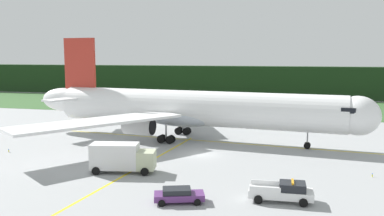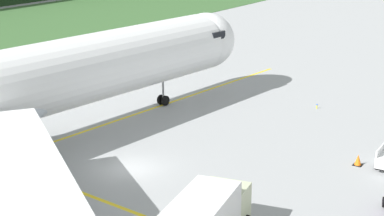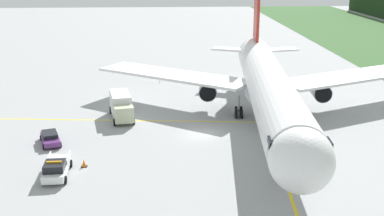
# 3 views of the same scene
# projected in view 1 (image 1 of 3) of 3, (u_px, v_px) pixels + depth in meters

# --- Properties ---
(ground) EXTENTS (320.00, 320.00, 0.00)m
(ground) POSITION_uv_depth(u_px,v_px,m) (200.00, 154.00, 53.47)
(ground) COLOR #9C9E9F
(grass_verge) EXTENTS (320.00, 35.74, 0.04)m
(grass_verge) POSITION_uv_depth(u_px,v_px,m) (247.00, 106.00, 102.88)
(grass_verge) COLOR #365D2E
(grass_verge) RESTS_ON ground
(distant_tree_line) EXTENTS (288.00, 6.04, 9.48)m
(distant_tree_line) POSITION_uv_depth(u_px,v_px,m) (256.00, 82.00, 124.75)
(distant_tree_line) COLOR black
(distant_tree_line) RESTS_ON ground
(taxiway_centerline_main) EXTENTS (70.07, 7.16, 0.01)m
(taxiway_centerline_main) POSITION_uv_depth(u_px,v_px,m) (194.00, 140.00, 62.46)
(taxiway_centerline_main) COLOR yellow
(taxiway_centerline_main) RESTS_ON ground
(taxiway_centerline_spur) EXTENTS (4.14, 39.21, 0.01)m
(taxiway_centerline_spur) POSITION_uv_depth(u_px,v_px,m) (131.00, 172.00, 45.61)
(taxiway_centerline_spur) COLOR yellow
(taxiway_centerline_spur) RESTS_ON ground
(airliner) EXTENTS (53.97, 47.90, 15.74)m
(airliner) POSITION_uv_depth(u_px,v_px,m) (189.00, 109.00, 62.10)
(airliner) COLOR white
(airliner) RESTS_ON ground
(ops_pickup_truck) EXTENTS (5.72, 2.53, 1.94)m
(ops_pickup_truck) POSITION_uv_depth(u_px,v_px,m) (283.00, 192.00, 36.28)
(ops_pickup_truck) COLOR white
(ops_pickup_truck) RESTS_ON ground
(catering_truck) EXTENTS (7.41, 3.82, 3.42)m
(catering_truck) POSITION_uv_depth(u_px,v_px,m) (121.00, 157.00, 45.18)
(catering_truck) COLOR beige
(catering_truck) RESTS_ON ground
(staff_car) EXTENTS (4.77, 3.13, 1.30)m
(staff_car) POSITION_uv_depth(u_px,v_px,m) (178.00, 195.00, 36.06)
(staff_car) COLOR #5B2D6E
(staff_car) RESTS_ON ground
(apron_cone) EXTENTS (0.61, 0.61, 0.77)m
(apron_cone) POSITION_uv_depth(u_px,v_px,m) (260.00, 187.00, 39.07)
(apron_cone) COLOR black
(apron_cone) RESTS_ON ground
(taxiway_edge_light_east) EXTENTS (0.12, 0.12, 0.42)m
(taxiway_edge_light_east) POSITION_uv_depth(u_px,v_px,m) (372.00, 175.00, 43.56)
(taxiway_edge_light_east) COLOR yellow
(taxiway_edge_light_east) RESTS_ON ground
(taxiway_edge_light_west) EXTENTS (0.12, 0.12, 0.45)m
(taxiway_edge_light_west) POSITION_uv_depth(u_px,v_px,m) (9.00, 150.00, 54.69)
(taxiway_edge_light_west) COLOR yellow
(taxiway_edge_light_west) RESTS_ON ground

